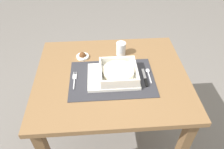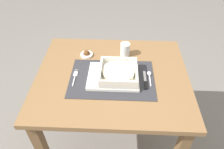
% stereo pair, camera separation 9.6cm
% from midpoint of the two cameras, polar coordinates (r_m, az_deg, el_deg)
% --- Properties ---
extents(ground_plane, '(6.00, 6.00, 0.00)m').
position_cam_midpoint_polar(ground_plane, '(1.74, 1.70, -17.83)').
color(ground_plane, slate).
extents(dining_table, '(0.84, 0.70, 0.72)m').
position_cam_midpoint_polar(dining_table, '(1.25, 2.25, -4.02)').
color(dining_table, brown).
rests_on(dining_table, ground).
extents(placemat, '(0.46, 0.31, 0.00)m').
position_cam_midpoint_polar(placemat, '(1.15, 2.38, -1.14)').
color(placemat, '#2D2D33').
rests_on(placemat, dining_table).
extents(serving_plate, '(0.27, 0.21, 0.02)m').
position_cam_midpoint_polar(serving_plate, '(1.15, 2.72, -0.59)').
color(serving_plate, white).
rests_on(serving_plate, placemat).
extents(porridge_bowl, '(0.20, 0.20, 0.06)m').
position_cam_midpoint_polar(porridge_bowl, '(1.12, 4.16, 0.30)').
color(porridge_bowl, white).
rests_on(porridge_bowl, serving_plate).
extents(fork, '(0.02, 0.13, 0.00)m').
position_cam_midpoint_polar(fork, '(1.17, -7.62, -0.48)').
color(fork, silver).
rests_on(fork, placemat).
extents(spoon, '(0.02, 0.11, 0.01)m').
position_cam_midpoint_polar(spoon, '(1.19, 12.34, -0.19)').
color(spoon, silver).
rests_on(spoon, placemat).
extents(butter_knife, '(0.01, 0.14, 0.01)m').
position_cam_midpoint_polar(butter_knife, '(1.15, 11.33, -1.81)').
color(butter_knife, black).
rests_on(butter_knife, placemat).
extents(drinking_glass, '(0.06, 0.06, 0.08)m').
position_cam_midpoint_polar(drinking_glass, '(1.30, 5.67, 6.51)').
color(drinking_glass, white).
rests_on(drinking_glass, dining_table).
extents(condiment_saucer, '(0.07, 0.07, 0.04)m').
position_cam_midpoint_polar(condiment_saucer, '(1.31, -4.79, 5.43)').
color(condiment_saucer, white).
rests_on(condiment_saucer, dining_table).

